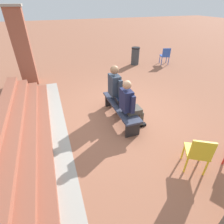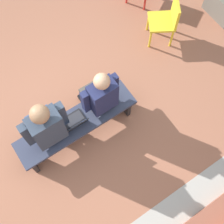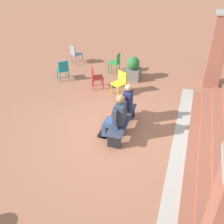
# 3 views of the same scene
# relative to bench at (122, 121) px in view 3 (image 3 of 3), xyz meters

# --- Properties ---
(ground_plane) EXTENTS (60.00, 60.00, 0.00)m
(ground_plane) POSITION_rel_bench_xyz_m (0.20, -0.09, -0.35)
(ground_plane) COLOR #9E6047
(concrete_strip) EXTENTS (6.45, 0.40, 0.01)m
(concrete_strip) POSITION_rel_bench_xyz_m (-0.00, 1.71, -0.35)
(concrete_strip) COLOR #A8A399
(concrete_strip) RESTS_ON ground
(brick_steps) EXTENTS (5.65, 1.20, 0.60)m
(brick_steps) POSITION_rel_bench_xyz_m (-0.00, 2.66, -0.13)
(brick_steps) COLOR #93513D
(brick_steps) RESTS_ON ground
(brick_pillar_left_of_steps) EXTENTS (0.64, 0.64, 2.77)m
(brick_pillar_left_of_steps) POSITION_rel_bench_xyz_m (-3.83, 2.49, 1.04)
(brick_pillar_left_of_steps) COLOR #93513D
(brick_pillar_left_of_steps) RESTS_ON ground
(bench) EXTENTS (1.80, 0.44, 0.45)m
(bench) POSITION_rel_bench_xyz_m (0.00, 0.00, 0.00)
(bench) COLOR #33384C
(bench) RESTS_ON ground
(person_student) EXTENTS (0.54, 0.68, 1.34)m
(person_student) POSITION_rel_bench_xyz_m (-0.44, -0.07, 0.36)
(person_student) COLOR #4C473D
(person_student) RESTS_ON ground
(person_adult) EXTENTS (0.60, 0.76, 1.44)m
(person_adult) POSITION_rel_bench_xyz_m (0.39, -0.07, 0.40)
(person_adult) COLOR #384C75
(person_adult) RESTS_ON ground
(laptop) EXTENTS (0.32, 0.29, 0.21)m
(laptop) POSITION_rel_bench_xyz_m (0.01, 0.01, 0.15)
(laptop) COLOR black
(laptop) RESTS_ON bench
(plastic_chair_mid_courtyard) EXTENTS (0.58, 0.58, 0.84)m
(plastic_chair_mid_courtyard) POSITION_rel_bench_xyz_m (-2.15, -0.70, 0.13)
(plastic_chair_mid_courtyard) COLOR gold
(plastic_chair_mid_courtyard) RESTS_ON ground
(plastic_chair_far_right) EXTENTS (0.59, 0.59, 0.84)m
(plastic_chair_far_right) POSITION_rel_bench_xyz_m (-2.51, -3.17, 0.13)
(plastic_chair_far_right) COLOR teal
(plastic_chair_far_right) RESTS_ON ground
(plastic_chair_far_left) EXTENTS (0.57, 0.57, 0.84)m
(plastic_chair_far_left) POSITION_rel_bench_xyz_m (-2.28, -1.70, 0.13)
(plastic_chair_far_left) COLOR red
(plastic_chair_far_left) RESTS_ON ground
(plastic_chair_near_bench_right) EXTENTS (0.45, 0.45, 0.84)m
(plastic_chair_near_bench_right) POSITION_rel_bench_xyz_m (-3.87, -1.39, 0.13)
(plastic_chair_near_bench_right) COLOR #2D893D
(plastic_chair_near_bench_right) RESTS_ON ground
(plastic_chair_by_pillar) EXTENTS (0.59, 0.59, 0.84)m
(plastic_chair_by_pillar) POSITION_rel_bench_xyz_m (-4.24, -3.42, 0.13)
(plastic_chair_by_pillar) COLOR gray
(plastic_chair_by_pillar) RESTS_ON ground
(planter) EXTENTS (0.60, 0.60, 0.94)m
(planter) POSITION_rel_bench_xyz_m (-3.46, -0.54, 0.08)
(planter) COLOR #6B665B
(planter) RESTS_ON ground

